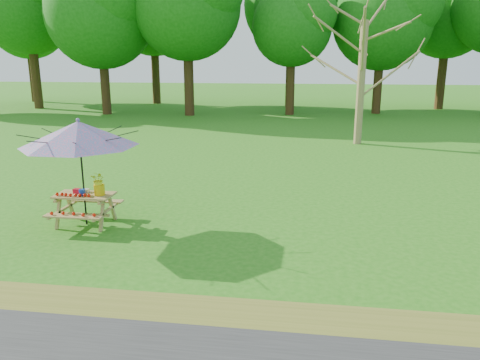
# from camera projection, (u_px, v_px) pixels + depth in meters

# --- Properties ---
(ground) EXTENTS (120.00, 120.00, 0.00)m
(ground) POSITION_uv_depth(u_px,v_px,m) (232.00, 241.00, 9.07)
(ground) COLOR #267516
(ground) RESTS_ON ground
(drygrass_strip) EXTENTS (120.00, 1.20, 0.01)m
(drygrass_strip) POSITION_uv_depth(u_px,v_px,m) (200.00, 317.00, 6.39)
(drygrass_strip) COLOR olive
(drygrass_strip) RESTS_ON ground
(picnic_table) EXTENTS (1.20, 1.32, 0.67)m
(picnic_table) POSITION_uv_depth(u_px,v_px,m) (86.00, 210.00, 9.91)
(picnic_table) COLOR olive
(picnic_table) RESTS_ON ground
(patio_umbrella) EXTENTS (3.15, 3.15, 2.27)m
(patio_umbrella) POSITION_uv_depth(u_px,v_px,m) (79.00, 134.00, 9.51)
(patio_umbrella) COLOR black
(patio_umbrella) RESTS_ON ground
(produce_bins) EXTENTS (0.32, 0.38, 0.13)m
(produce_bins) POSITION_uv_depth(u_px,v_px,m) (81.00, 191.00, 9.83)
(produce_bins) COLOR red
(produce_bins) RESTS_ON picnic_table
(tomatoes_row) EXTENTS (0.77, 0.13, 0.07)m
(tomatoes_row) POSITION_uv_depth(u_px,v_px,m) (73.00, 195.00, 9.67)
(tomatoes_row) COLOR red
(tomatoes_row) RESTS_ON picnic_table
(flower_bucket) EXTENTS (0.33, 0.30, 0.49)m
(flower_bucket) POSITION_uv_depth(u_px,v_px,m) (99.00, 183.00, 9.71)
(flower_bucket) COLOR #E8B90C
(flower_bucket) RESTS_ON picnic_table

